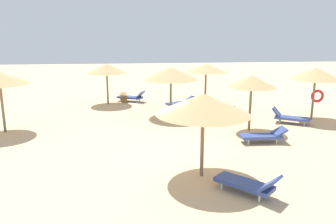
{
  "coord_description": "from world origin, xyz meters",
  "views": [
    {
      "loc": [
        -1.53,
        -11.0,
        4.55
      ],
      "look_at": [
        0.0,
        3.0,
        1.2
      ],
      "focal_mm": 35.79,
      "sensor_mm": 36.0,
      "label": 1
    }
  ],
  "objects_px": {
    "lounger_3": "(132,97)",
    "lounger_5": "(290,117)",
    "parasol_5": "(316,74)",
    "lounger_4": "(219,107)",
    "parasol_3": "(107,69)",
    "lounger_1": "(182,102)",
    "parasol_0": "(252,81)",
    "parasol_1": "(171,73)",
    "lounger_0": "(264,135)",
    "lounger_2": "(248,184)",
    "parasol_2": "(203,104)",
    "parasol_4": "(206,68)",
    "bench_0": "(124,96)"
  },
  "relations": [
    {
      "from": "parasol_1",
      "to": "parasol_5",
      "type": "height_order",
      "value": "parasol_5"
    },
    {
      "from": "parasol_1",
      "to": "lounger_5",
      "type": "xyz_separation_m",
      "value": [
        5.88,
        -2.28,
        -2.06
      ]
    },
    {
      "from": "parasol_2",
      "to": "lounger_4",
      "type": "height_order",
      "value": "parasol_2"
    },
    {
      "from": "parasol_3",
      "to": "parasol_5",
      "type": "xyz_separation_m",
      "value": [
        11.14,
        -5.17,
        0.12
      ]
    },
    {
      "from": "parasol_1",
      "to": "lounger_0",
      "type": "distance_m",
      "value": 6.48
    },
    {
      "from": "lounger_1",
      "to": "lounger_5",
      "type": "relative_size",
      "value": 1.04
    },
    {
      "from": "lounger_3",
      "to": "lounger_5",
      "type": "bearing_deg",
      "value": -38.9
    },
    {
      "from": "bench_0",
      "to": "parasol_2",
      "type": "bearing_deg",
      "value": -77.57
    },
    {
      "from": "parasol_0",
      "to": "parasol_1",
      "type": "bearing_deg",
      "value": 135.76
    },
    {
      "from": "parasol_3",
      "to": "lounger_1",
      "type": "height_order",
      "value": "parasol_3"
    },
    {
      "from": "lounger_4",
      "to": "lounger_2",
      "type": "bearing_deg",
      "value": -99.91
    },
    {
      "from": "parasol_3",
      "to": "lounger_3",
      "type": "height_order",
      "value": "parasol_3"
    },
    {
      "from": "lounger_5",
      "to": "parasol_2",
      "type": "bearing_deg",
      "value": -134.68
    },
    {
      "from": "parasol_4",
      "to": "lounger_2",
      "type": "xyz_separation_m",
      "value": [
        -1.35,
        -11.86,
        -2.09
      ]
    },
    {
      "from": "lounger_1",
      "to": "lounger_5",
      "type": "xyz_separation_m",
      "value": [
        4.95,
        -4.33,
        0.01
      ]
    },
    {
      "from": "lounger_1",
      "to": "lounger_4",
      "type": "height_order",
      "value": "lounger_4"
    },
    {
      "from": "lounger_1",
      "to": "lounger_3",
      "type": "xyz_separation_m",
      "value": [
        -3.09,
        2.15,
        0.01
      ]
    },
    {
      "from": "parasol_2",
      "to": "parasol_5",
      "type": "bearing_deg",
      "value": 41.51
    },
    {
      "from": "parasol_0",
      "to": "lounger_0",
      "type": "relative_size",
      "value": 1.38
    },
    {
      "from": "lounger_0",
      "to": "lounger_1",
      "type": "height_order",
      "value": "lounger_0"
    },
    {
      "from": "parasol_0",
      "to": "parasol_5",
      "type": "height_order",
      "value": "parasol_5"
    },
    {
      "from": "lounger_2",
      "to": "lounger_3",
      "type": "height_order",
      "value": "lounger_3"
    },
    {
      "from": "parasol_0",
      "to": "lounger_2",
      "type": "xyz_separation_m",
      "value": [
        -2.25,
        -6.27,
        -2.04
      ]
    },
    {
      "from": "lounger_5",
      "to": "bench_0",
      "type": "height_order",
      "value": "lounger_5"
    },
    {
      "from": "parasol_2",
      "to": "lounger_5",
      "type": "distance_m",
      "value": 8.54
    },
    {
      "from": "lounger_1",
      "to": "lounger_2",
      "type": "distance_m",
      "value": 11.61
    },
    {
      "from": "parasol_3",
      "to": "lounger_4",
      "type": "bearing_deg",
      "value": -25.05
    },
    {
      "from": "parasol_4",
      "to": "lounger_2",
      "type": "distance_m",
      "value": 12.12
    },
    {
      "from": "lounger_1",
      "to": "lounger_3",
      "type": "bearing_deg",
      "value": 145.07
    },
    {
      "from": "parasol_5",
      "to": "lounger_2",
      "type": "xyz_separation_m",
      "value": [
        -6.31,
        -7.92,
        -2.12
      ]
    },
    {
      "from": "parasol_2",
      "to": "lounger_2",
      "type": "xyz_separation_m",
      "value": [
        1.07,
        -1.39,
        -2.07
      ]
    },
    {
      "from": "lounger_1",
      "to": "lounger_3",
      "type": "height_order",
      "value": "lounger_3"
    },
    {
      "from": "lounger_1",
      "to": "lounger_5",
      "type": "bearing_deg",
      "value": -41.18
    },
    {
      "from": "parasol_1",
      "to": "parasol_4",
      "type": "xyz_separation_m",
      "value": [
        2.47,
        2.31,
        0.03
      ]
    },
    {
      "from": "lounger_1",
      "to": "parasol_4",
      "type": "bearing_deg",
      "value": 9.35
    },
    {
      "from": "lounger_5",
      "to": "bench_0",
      "type": "relative_size",
      "value": 1.26
    },
    {
      "from": "lounger_4",
      "to": "bench_0",
      "type": "xyz_separation_m",
      "value": [
        -5.58,
        3.91,
        0.03
      ]
    },
    {
      "from": "lounger_0",
      "to": "bench_0",
      "type": "distance_m",
      "value": 11.27
    },
    {
      "from": "parasol_4",
      "to": "parasol_5",
      "type": "height_order",
      "value": "parasol_5"
    },
    {
      "from": "parasol_2",
      "to": "parasol_3",
      "type": "height_order",
      "value": "parasol_2"
    },
    {
      "from": "parasol_2",
      "to": "lounger_5",
      "type": "height_order",
      "value": "parasol_2"
    },
    {
      "from": "lounger_0",
      "to": "lounger_5",
      "type": "relative_size",
      "value": 1.0
    },
    {
      "from": "parasol_2",
      "to": "lounger_4",
      "type": "bearing_deg",
      "value": 71.89
    },
    {
      "from": "parasol_4",
      "to": "lounger_3",
      "type": "distance_m",
      "value": 5.42
    },
    {
      "from": "parasol_0",
      "to": "parasol_1",
      "type": "xyz_separation_m",
      "value": [
        -3.38,
        3.29,
        0.03
      ]
    },
    {
      "from": "parasol_5",
      "to": "lounger_3",
      "type": "distance_m",
      "value": 11.43
    },
    {
      "from": "parasol_0",
      "to": "parasol_1",
      "type": "height_order",
      "value": "parasol_1"
    },
    {
      "from": "parasol_1",
      "to": "parasol_2",
      "type": "bearing_deg",
      "value": -89.61
    },
    {
      "from": "parasol_5",
      "to": "lounger_4",
      "type": "distance_m",
      "value": 5.44
    },
    {
      "from": "lounger_3",
      "to": "lounger_4",
      "type": "xyz_separation_m",
      "value": [
        5.03,
        -3.75,
        -0.0
      ]
    }
  ]
}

